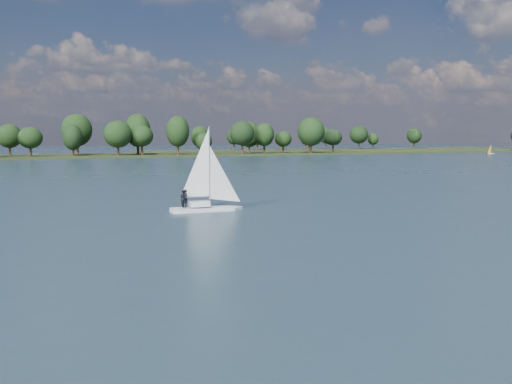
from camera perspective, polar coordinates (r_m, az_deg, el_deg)
ground at (r=113.02m, az=-18.85°, el=1.36°), size 700.00×700.00×0.00m
far_shore at (r=224.61m, az=-21.71°, el=3.22°), size 660.00×40.00×1.50m
far_shore_back at (r=321.57m, az=7.66°, el=4.17°), size 220.00×30.00×1.40m
sailboat at (r=59.18m, az=-5.34°, el=0.53°), size 7.07×2.26×9.20m
dinghy_orange at (r=273.53m, az=22.43°, el=3.76°), size 2.89×2.08×4.30m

